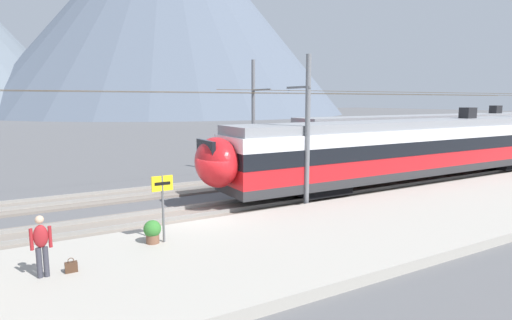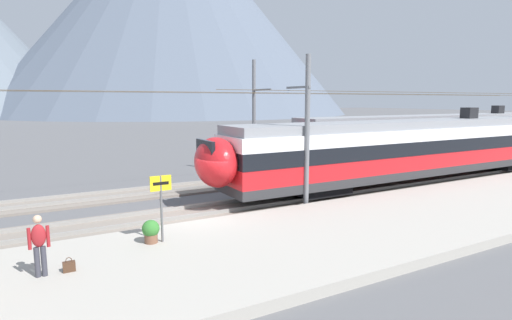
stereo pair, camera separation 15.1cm
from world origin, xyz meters
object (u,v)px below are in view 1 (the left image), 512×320
(train_near_platform, at_px, (419,147))
(catenary_mast_far_side, at_px, (255,116))
(platform_sign, at_px, (163,194))
(passenger_walking, at_px, (41,243))
(handbag_beside_passenger, at_px, (71,267))
(potted_plant_platform_edge, at_px, (152,230))
(catenary_mast_mid, at_px, (306,129))
(train_far_track, at_px, (455,133))

(train_near_platform, relative_size, catenary_mast_far_side, 0.58)
(train_near_platform, distance_m, platform_sign, 17.28)
(passenger_walking, bearing_deg, catenary_mast_far_side, 41.93)
(handbag_beside_passenger, height_order, potted_plant_platform_edge, potted_plant_platform_edge)
(catenary_mast_mid, bearing_deg, catenary_mast_far_side, 76.26)
(handbag_beside_passenger, bearing_deg, train_near_platform, 13.39)
(train_far_track, relative_size, potted_plant_platform_edge, 45.26)
(train_near_platform, relative_size, catenary_mast_mid, 0.58)
(train_near_platform, xyz_separation_m, train_far_track, (11.03, 5.19, 0.01))
(passenger_walking, relative_size, handbag_beside_passenger, 4.16)
(catenary_mast_far_side, relative_size, potted_plant_platform_edge, 63.06)
(train_near_platform, distance_m, catenary_mast_mid, 9.70)
(catenary_mast_far_side, distance_m, potted_plant_platform_edge, 14.81)
(platform_sign, bearing_deg, catenary_mast_far_side, 48.39)
(potted_plant_platform_edge, bearing_deg, catenary_mast_mid, 15.45)
(catenary_mast_mid, xyz_separation_m, catenary_mast_far_side, (2.06, 8.44, 0.27))
(train_far_track, relative_size, catenary_mast_far_side, 0.72)
(catenary_mast_mid, bearing_deg, handbag_beside_passenger, -162.16)
(catenary_mast_mid, height_order, potted_plant_platform_edge, catenary_mast_mid)
(train_near_platform, xyz_separation_m, platform_sign, (-16.90, -3.62, -0.24))
(train_far_track, xyz_separation_m, passenger_walking, (-31.55, -9.89, -0.95))
(train_far_track, bearing_deg, catenary_mast_far_side, 174.22)
(catenary_mast_mid, height_order, catenary_mast_far_side, catenary_mast_far_side)
(catenary_mast_far_side, bearing_deg, platform_sign, -131.61)
(train_near_platform, xyz_separation_m, passenger_walking, (-20.52, -4.71, -0.94))
(train_near_platform, height_order, train_far_track, same)
(platform_sign, bearing_deg, catenary_mast_mid, 16.76)
(passenger_walking, bearing_deg, catenary_mast_mid, 16.75)
(platform_sign, distance_m, passenger_walking, 3.84)
(train_near_platform, distance_m, potted_plant_platform_edge, 17.68)
(train_far_track, height_order, catenary_mast_far_side, catenary_mast_far_side)
(train_far_track, xyz_separation_m, platform_sign, (-27.93, -8.81, -0.25))
(passenger_walking, bearing_deg, platform_sign, 16.72)
(catenary_mast_far_side, bearing_deg, handbag_beside_passenger, -136.53)
(train_near_platform, bearing_deg, platform_sign, -167.91)
(catenary_mast_mid, xyz_separation_m, passenger_walking, (-11.03, -3.32, -2.43))
(train_far_track, bearing_deg, handbag_beside_passenger, -162.21)
(train_far_track, height_order, handbag_beside_passenger, train_far_track)
(train_far_track, relative_size, passenger_walking, 20.59)
(platform_sign, bearing_deg, handbag_beside_passenger, -159.48)
(handbag_beside_passenger, bearing_deg, platform_sign, 20.52)
(catenary_mast_far_side, xyz_separation_m, potted_plant_platform_edge, (-9.84, -10.59, -3.22))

